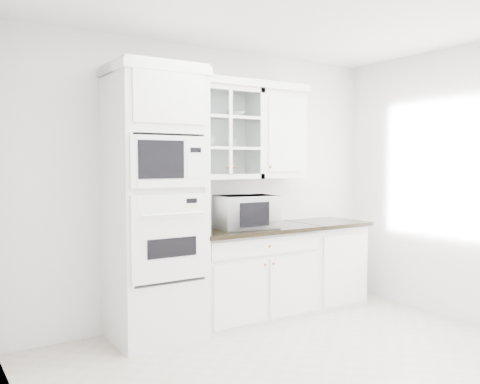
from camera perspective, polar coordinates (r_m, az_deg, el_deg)
ground at (r=4.02m, az=9.95°, el=-19.47°), size 4.00×3.50×0.01m
room_shell at (r=4.04m, az=6.02°, el=6.42°), size 4.00×3.50×2.70m
oven_column at (r=4.51m, az=-9.52°, el=-1.30°), size 0.76×0.68×2.40m
base_cabinet_run at (r=5.14m, az=1.16°, el=-9.02°), size 1.32×0.67×0.92m
extra_base_cabinet at (r=5.75m, az=9.52°, el=-7.74°), size 0.72×0.67×0.92m
upper_cabinet_glass at (r=5.01m, az=-2.09°, el=6.63°), size 0.80×0.33×0.90m
upper_cabinet_solid at (r=5.39m, az=4.12°, el=6.39°), size 0.55×0.33×0.90m
crown_molding at (r=4.99m, az=-3.01°, el=12.25°), size 2.14×0.38×0.07m
countertop_microwave at (r=4.94m, az=0.61°, el=-2.24°), size 0.62×0.54×0.32m
bowl_a at (r=4.93m, az=-4.35°, el=8.82°), size 0.20×0.20×0.05m
bowl_b at (r=5.12m, az=-0.52°, el=8.68°), size 0.20×0.20×0.06m
cup_a at (r=4.94m, az=-3.59°, el=5.68°), size 0.17×0.17×0.11m
cup_b at (r=5.08m, az=-0.93°, el=5.50°), size 0.10×0.10×0.09m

